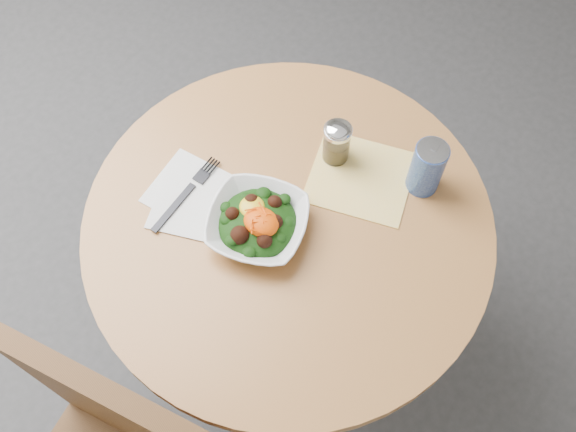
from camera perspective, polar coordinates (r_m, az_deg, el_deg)
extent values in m
plane|color=#323134|center=(2.09, 0.01, -10.07)|extent=(6.00, 6.00, 0.00)
cylinder|color=black|center=(2.07, 0.01, -9.94)|extent=(0.52, 0.52, 0.03)
cylinder|color=black|center=(1.76, 0.01, -6.45)|extent=(0.10, 0.10, 0.71)
cylinder|color=#C48146|center=(1.41, 0.01, -0.78)|extent=(0.90, 0.90, 0.04)
cylinder|color=#4D3215|center=(1.86, -15.60, -17.47)|extent=(0.04, 0.04, 0.43)
cube|color=#4D3215|center=(1.35, -14.02, -16.89)|extent=(0.42, 0.11, 0.50)
cube|color=#EFA80C|center=(1.46, 6.46, 3.45)|extent=(0.27, 0.26, 0.00)
cube|color=silver|center=(1.45, -8.77, 2.33)|extent=(0.18, 0.18, 0.00)
cube|color=silver|center=(1.43, -8.59, 1.06)|extent=(0.21, 0.21, 0.00)
imported|color=silver|center=(1.37, -2.72, -0.65)|extent=(0.27, 0.27, 0.05)
ellipsoid|color=black|center=(1.37, -2.71, -0.67)|extent=(0.17, 0.17, 0.06)
ellipsoid|color=gold|center=(1.36, -3.22, 0.84)|extent=(0.05, 0.05, 0.02)
ellipsoid|color=#EE5605|center=(1.33, -2.39, -0.53)|extent=(0.08, 0.07, 0.04)
cube|color=black|center=(1.43, -10.14, 0.74)|extent=(0.02, 0.14, 0.00)
cube|color=black|center=(1.46, -7.31, 3.95)|extent=(0.03, 0.08, 0.00)
cylinder|color=silver|center=(1.45, 4.33, 6.38)|extent=(0.06, 0.06, 0.09)
cylinder|color=olive|center=(1.46, 4.28, 5.93)|extent=(0.05, 0.05, 0.05)
cylinder|color=silver|center=(1.40, 4.47, 7.54)|extent=(0.06, 0.06, 0.01)
ellipsoid|color=silver|center=(1.40, 4.48, 7.67)|extent=(0.06, 0.06, 0.03)
cylinder|color=navy|center=(1.42, 12.24, 4.20)|extent=(0.07, 0.07, 0.13)
cylinder|color=#B3B3BA|center=(1.36, 12.79, 5.76)|extent=(0.07, 0.07, 0.00)
cube|color=#B3B3BA|center=(1.36, 12.97, 6.08)|extent=(0.01, 0.02, 0.00)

